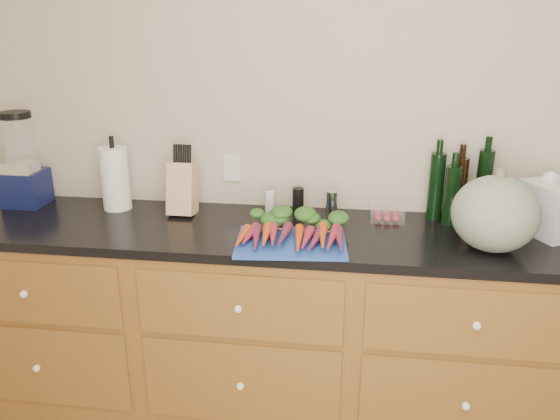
# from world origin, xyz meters

# --- Properties ---
(wall_back) EXTENTS (4.10, 0.05, 2.60)m
(wall_back) POSITION_xyz_m (0.00, 1.62, 1.30)
(wall_back) COLOR beige
(wall_back) RESTS_ON ground
(cabinets) EXTENTS (3.60, 0.64, 0.90)m
(cabinets) POSITION_xyz_m (0.00, 1.30, 0.45)
(cabinets) COLOR brown
(cabinets) RESTS_ON ground
(countertop) EXTENTS (3.64, 0.62, 0.04)m
(countertop) POSITION_xyz_m (0.00, 1.30, 0.92)
(countertop) COLOR black
(countertop) RESTS_ON cabinets
(cutting_board) EXTENTS (0.46, 0.37, 0.01)m
(cutting_board) POSITION_xyz_m (-0.26, 1.14, 0.95)
(cutting_board) COLOR #1F47AE
(cutting_board) RESTS_ON countertop
(carrots) EXTENTS (0.43, 0.32, 0.06)m
(carrots) POSITION_xyz_m (-0.26, 1.18, 0.98)
(carrots) COLOR #C34717
(carrots) RESTS_ON cutting_board
(squash) EXTENTS (0.33, 0.33, 0.29)m
(squash) POSITION_xyz_m (0.52, 1.19, 1.09)
(squash) COLOR slate
(squash) RESTS_ON countertop
(blender_appliance) EXTENTS (0.18, 0.18, 0.45)m
(blender_appliance) POSITION_xyz_m (-1.58, 1.46, 1.14)
(blender_appliance) COLOR #0E1442
(blender_appliance) RESTS_ON countertop
(paper_towel) EXTENTS (0.13, 0.13, 0.29)m
(paper_towel) POSITION_xyz_m (-1.13, 1.46, 1.09)
(paper_towel) COLOR white
(paper_towel) RESTS_ON countertop
(knife_block) EXTENTS (0.12, 0.12, 0.24)m
(knife_block) POSITION_xyz_m (-0.80, 1.44, 1.06)
(knife_block) COLOR tan
(knife_block) RESTS_ON countertop
(grinder_salt) EXTENTS (0.05, 0.05, 0.11)m
(grinder_salt) POSITION_xyz_m (-0.40, 1.48, 0.99)
(grinder_salt) COLOR silver
(grinder_salt) RESTS_ON countertop
(grinder_pepper) EXTENTS (0.05, 0.05, 0.13)m
(grinder_pepper) POSITION_xyz_m (-0.27, 1.48, 1.00)
(grinder_pepper) COLOR black
(grinder_pepper) RESTS_ON countertop
(canister_chrome) EXTENTS (0.05, 0.05, 0.12)m
(canister_chrome) POSITION_xyz_m (-0.12, 1.48, 1.00)
(canister_chrome) COLOR silver
(canister_chrome) RESTS_ON countertop
(tomato_box) EXTENTS (0.15, 0.12, 0.07)m
(tomato_box) POSITION_xyz_m (0.13, 1.47, 0.97)
(tomato_box) COLOR white
(tomato_box) RESTS_ON countertop
(bottles) EXTENTS (0.27, 0.14, 0.32)m
(bottles) POSITION_xyz_m (0.43, 1.51, 1.09)
(bottles) COLOR black
(bottles) RESTS_ON countertop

